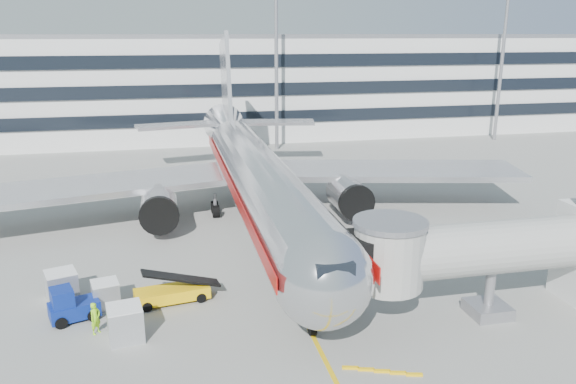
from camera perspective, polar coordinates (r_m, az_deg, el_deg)
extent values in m
plane|color=gray|center=(38.33, -0.61, -8.42)|extent=(180.00, 180.00, 0.00)
cube|color=#DFAE0B|center=(47.47, -3.08, -3.56)|extent=(0.25, 70.00, 0.01)
cylinder|color=silver|center=(44.34, -2.73, 0.72)|extent=(5.00, 36.00, 5.00)
sphere|color=silver|center=(27.75, 3.63, -8.78)|extent=(5.00, 5.00, 5.00)
cone|color=silver|center=(66.51, -6.11, 6.27)|extent=(5.00, 10.00, 5.00)
cube|color=black|center=(25.98, 4.59, -7.86)|extent=(1.80, 1.20, 0.90)
cube|color=#B7B7BC|center=(53.23, 10.19, 2.17)|extent=(24.95, 12.07, 0.50)
cube|color=#B7B7BC|center=(49.65, -18.79, 0.57)|extent=(24.95, 12.07, 0.50)
cylinder|color=#99999E|center=(48.65, 6.22, -0.43)|extent=(3.00, 4.20, 3.00)
cylinder|color=#99999E|center=(46.26, -12.94, -1.61)|extent=(3.00, 4.20, 3.00)
cylinder|color=black|center=(46.84, 6.99, -1.10)|extent=(3.10, 0.50, 3.10)
cylinder|color=black|center=(44.35, -12.95, -2.37)|extent=(3.10, 0.50, 3.10)
cube|color=#B7B7BC|center=(66.43, -6.27, 10.08)|extent=(0.45, 9.39, 13.72)
cube|color=#B7B7BC|center=(68.20, -1.59, 7.10)|extent=(10.41, 4.94, 0.35)
cube|color=#B7B7BC|center=(67.04, -10.93, 6.67)|extent=(10.41, 4.94, 0.35)
cylinder|color=gray|center=(30.95, 2.49, -12.84)|extent=(0.24, 0.24, 1.80)
cylinder|color=black|center=(31.17, 2.48, -13.57)|extent=(0.35, 0.90, 0.90)
cylinder|color=gray|center=(51.46, -0.30, -0.82)|extent=(0.30, 0.30, 2.00)
cylinder|color=gray|center=(50.57, -7.41, -1.26)|extent=(0.30, 0.30, 2.00)
cube|color=#AD0F0C|center=(44.74, 0.44, 1.27)|extent=(0.06, 38.00, 0.90)
cube|color=#AD0F0C|center=(43.93, -5.98, 0.91)|extent=(0.06, 38.00, 0.90)
cylinder|color=#A8A8A3|center=(33.61, 20.21, -5.28)|extent=(13.00, 3.00, 3.00)
cylinder|color=#A8A8A3|center=(30.79, 10.19, -6.45)|extent=(3.80, 3.80, 3.40)
cylinder|color=gray|center=(30.13, 10.36, -3.10)|extent=(4.00, 4.00, 0.30)
cube|color=black|center=(30.34, 7.90, -6.69)|extent=(1.40, 2.60, 2.60)
cylinder|color=gray|center=(34.59, 19.80, -9.30)|extent=(0.56, 0.56, 3.20)
cube|color=gray|center=(35.12, 19.61, -11.15)|extent=(2.20, 2.20, 0.70)
cylinder|color=black|center=(34.68, 18.32, -11.39)|extent=(0.35, 0.70, 0.70)
cylinder|color=black|center=(35.58, 20.87, -10.92)|extent=(0.35, 0.70, 0.70)
cube|color=silver|center=(92.86, -8.07, 10.58)|extent=(150.00, 24.00, 15.00)
cube|color=black|center=(81.29, -7.29, 7.40)|extent=(150.00, 0.30, 1.80)
cube|color=black|center=(80.81, -7.39, 10.20)|extent=(150.00, 0.30, 1.80)
cube|color=black|center=(80.52, -7.49, 13.03)|extent=(150.00, 0.30, 1.80)
cube|color=gray|center=(92.49, -8.26, 15.40)|extent=(150.00, 24.00, 0.60)
cylinder|color=gray|center=(77.77, -1.19, 13.44)|extent=(0.50, 0.50, 25.00)
cylinder|color=gray|center=(90.72, 20.95, 12.77)|extent=(0.50, 0.50, 25.00)
cube|color=yellow|center=(35.25, -11.69, -10.05)|extent=(4.62, 2.28, 0.70)
cube|color=black|center=(34.87, -11.77, -8.71)|extent=(4.76, 1.82, 1.54)
cylinder|color=black|center=(35.81, -14.44, -10.25)|extent=(0.64, 0.37, 0.60)
cylinder|color=black|center=(34.55, -14.13, -11.23)|extent=(0.64, 0.37, 0.60)
cylinder|color=black|center=(36.23, -9.33, -9.62)|extent=(0.64, 0.37, 0.60)
cylinder|color=black|center=(34.99, -8.83, -10.56)|extent=(0.64, 0.37, 0.60)
cube|color=navy|center=(34.78, -20.88, -11.07)|extent=(3.02, 2.29, 0.86)
cube|color=navy|center=(34.35, -21.97, -9.94)|extent=(1.54, 1.72, 1.05)
cube|color=black|center=(34.21, -22.03, -9.43)|extent=(1.39, 1.51, 0.10)
cylinder|color=black|center=(35.45, -22.44, -11.23)|extent=(0.72, 0.48, 0.67)
cylinder|color=black|center=(34.17, -22.06, -12.23)|extent=(0.72, 0.48, 0.67)
cylinder|color=black|center=(35.66, -19.68, -10.77)|extent=(0.72, 0.48, 0.67)
cylinder|color=black|center=(34.39, -19.19, -11.74)|extent=(0.72, 0.48, 0.67)
cube|color=#B8BBC0|center=(37.28, -21.99, -8.87)|extent=(2.19, 2.19, 1.79)
cube|color=white|center=(36.92, -22.14, -7.57)|extent=(2.19, 2.19, 0.07)
cube|color=#B8BBC0|center=(35.55, -18.04, -9.90)|extent=(1.80, 1.80, 1.56)
cube|color=white|center=(35.22, -18.15, -8.72)|extent=(1.80, 1.80, 0.06)
cube|color=#B8BBC0|center=(31.75, -16.20, -12.70)|extent=(2.04, 2.04, 1.83)
cube|color=white|center=(31.32, -16.34, -11.19)|extent=(2.04, 2.04, 0.07)
imported|color=#94E418|center=(32.76, -18.98, -12.04)|extent=(0.76, 0.78, 1.81)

